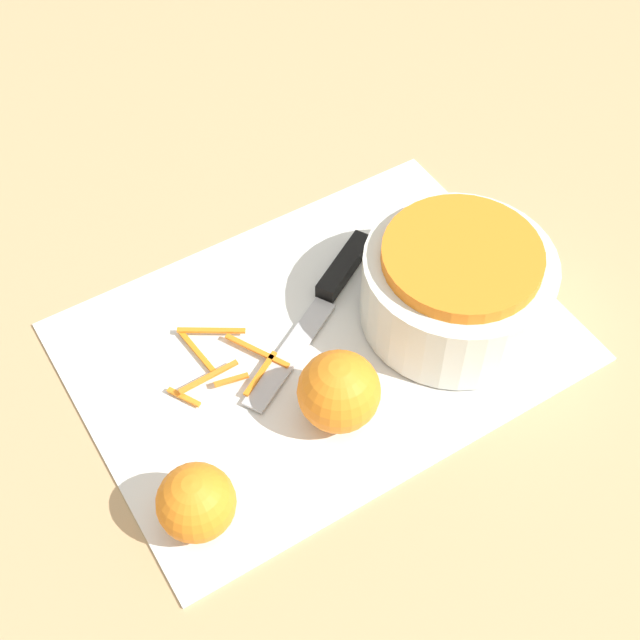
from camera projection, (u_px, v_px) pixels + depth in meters
The scene contains 7 objects.
ground_plane at pixel (320, 343), 0.87m from camera, with size 4.00×4.00×0.00m, color tan.
cutting_board at pixel (320, 341), 0.87m from camera, with size 0.46×0.34×0.01m.
bowl_speckled at pixel (457, 285), 0.85m from camera, with size 0.18×0.18×0.09m.
knife at pixel (331, 286), 0.90m from camera, with size 0.21×0.13×0.02m.
orange_left at pixel (339, 391), 0.79m from camera, with size 0.07×0.07×0.07m.
orange_right at pixel (196, 503), 0.72m from camera, with size 0.07×0.07×0.07m.
peel_pile at pixel (223, 361), 0.85m from camera, with size 0.11×0.11×0.01m.
Camera 1 is at (0.28, 0.45, 0.70)m, focal length 50.00 mm.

